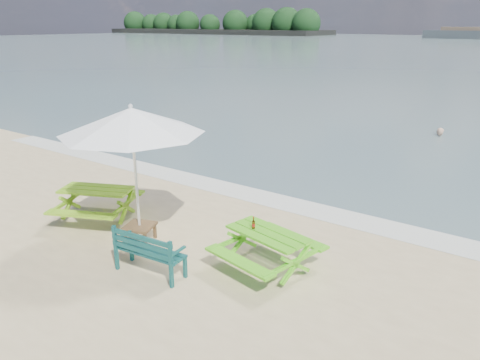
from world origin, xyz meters
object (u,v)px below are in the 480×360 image
Objects in this scene: beer_bottle at (253,225)px; swimmer at (438,147)px; picnic_table_left at (98,205)px; patio_umbrella at (132,121)px; picnic_table_right at (267,251)px; park_bench at (150,260)px; side_table at (140,233)px.

beer_bottle reaches higher than swimmer.
beer_bottle is at bearing -90.93° from swimmer.
patio_umbrella is at bearing -7.89° from picnic_table_left.
swimmer is (-0.09, 12.74, -0.81)m from picnic_table_right.
picnic_table_left is 2.86m from park_bench.
picnic_table_left reaches higher than picnic_table_right.
side_table is at bearing -168.37° from picnic_table_right.
picnic_table_right is 3.47m from patio_umbrella.
patio_umbrella is 2.97m from beer_bottle.
swimmer is at bearing 78.96° from side_table.
picnic_table_left reaches higher than side_table.
picnic_table_left is at bearing -107.68° from swimmer.
patio_umbrella is at bearing 144.92° from park_bench.
park_bench is 14.16m from swimmer.
picnic_table_left is 9.65× the size of beer_bottle.
park_bench is at bearing -20.34° from picnic_table_left.
beer_bottle is (3.96, 0.33, 0.43)m from picnic_table_left.
patio_umbrella reaches higher than park_bench.
beer_bottle reaches higher than picnic_table_left.
picnic_table_right is at bearing 11.63° from patio_umbrella.
picnic_table_right reaches higher than swimmer.
picnic_table_right reaches higher than side_table.
side_table reaches higher than swimmer.
side_table is 3.07× the size of beer_bottle.
park_bench reaches higher than swimmer.
picnic_table_left is at bearing -175.51° from picnic_table_right.
park_bench is 1.35m from side_table.
side_table is (1.57, -0.22, -0.17)m from picnic_table_left.
picnic_table_left is 1.41× the size of swimmer.
side_table is at bearing 135.00° from patio_umbrella.
beer_bottle reaches higher than picnic_table_right.
beer_bottle reaches higher than park_bench.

